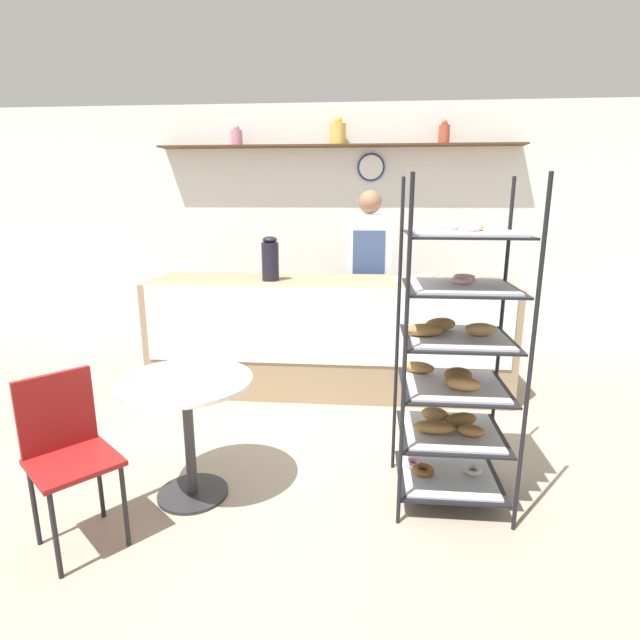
# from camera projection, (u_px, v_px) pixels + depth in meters

# --- Properties ---
(ground_plane) EXTENTS (14.00, 14.00, 0.00)m
(ground_plane) POSITION_uv_depth(u_px,v_px,m) (314.00, 459.00, 3.37)
(ground_plane) COLOR gray
(back_wall) EXTENTS (10.00, 0.30, 2.70)m
(back_wall) POSITION_uv_depth(u_px,v_px,m) (338.00, 229.00, 5.65)
(back_wall) COLOR white
(back_wall) RESTS_ON ground_plane
(display_counter) EXTENTS (3.15, 0.78, 1.01)m
(display_counter) POSITION_uv_depth(u_px,v_px,m) (328.00, 335.00, 4.50)
(display_counter) COLOR #937A5B
(display_counter) RESTS_ON ground_plane
(pastry_rack) EXTENTS (0.63, 0.59, 1.83)m
(pastry_rack) POSITION_uv_depth(u_px,v_px,m) (454.00, 364.00, 2.77)
(pastry_rack) COLOR black
(pastry_rack) RESTS_ON ground_plane
(person_worker) EXTENTS (0.44, 0.23, 1.78)m
(person_worker) POSITION_uv_depth(u_px,v_px,m) (368.00, 272.00, 5.00)
(person_worker) COLOR #282833
(person_worker) RESTS_ON ground_plane
(cafe_table) EXTENTS (0.75, 0.75, 0.73)m
(cafe_table) POSITION_uv_depth(u_px,v_px,m) (187.00, 408.00, 2.83)
(cafe_table) COLOR #262628
(cafe_table) RESTS_ON ground_plane
(cafe_chair) EXTENTS (0.54, 0.54, 0.88)m
(cafe_chair) POSITION_uv_depth(u_px,v_px,m) (66.00, 443.00, 2.47)
(cafe_chair) COLOR black
(cafe_chair) RESTS_ON ground_plane
(coffee_carafe) EXTENTS (0.15, 0.15, 0.38)m
(coffee_carafe) POSITION_uv_depth(u_px,v_px,m) (270.00, 259.00, 4.33)
(coffee_carafe) COLOR black
(coffee_carafe) RESTS_ON display_counter
(donut_tray_counter) EXTENTS (0.44, 0.28, 0.05)m
(donut_tray_counter) POSITION_uv_depth(u_px,v_px,m) (421.00, 278.00, 4.38)
(donut_tray_counter) COLOR silver
(donut_tray_counter) RESTS_ON display_counter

